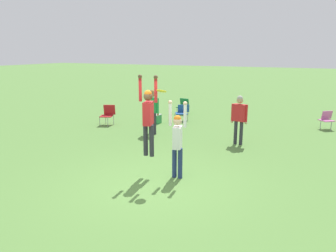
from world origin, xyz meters
name	(u,v)px	position (x,y,z in m)	size (l,w,h in m)	color
ground_plane	(153,183)	(0.00, 0.00, 0.00)	(120.00, 120.00, 0.00)	#56843D
person_jumping	(148,114)	(-0.34, 0.39, 1.66)	(0.55, 0.44, 2.10)	#2D2D38
person_defending	(177,138)	(0.39, 0.59, 1.06)	(0.51, 0.40, 2.02)	navy
frisbee	(161,91)	(0.09, 0.30, 2.28)	(0.25, 0.24, 0.10)	yellow
camping_chair_0	(327,118)	(3.78, 8.25, 0.45)	(0.67, 0.75, 0.76)	gray
camping_chair_1	(182,112)	(-2.32, 7.10, 0.44)	(0.73, 0.79, 0.75)	gray
camping_chair_2	(108,113)	(-4.96, 4.91, 0.51)	(0.67, 0.73, 0.88)	gray
camping_chair_3	(183,105)	(-2.97, 8.74, 0.45)	(0.58, 0.62, 0.79)	gray
person_spectator_near	(152,108)	(-2.37, 4.31, 1.06)	(0.59, 0.40, 1.76)	#2D2D38
person_spectator_far	(239,115)	(1.03, 4.35, 1.04)	(0.59, 0.31, 1.73)	#2D2D38
cooler_box	(156,119)	(-3.18, 6.09, 0.21)	(0.40, 0.40, 0.41)	#2D8C4C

